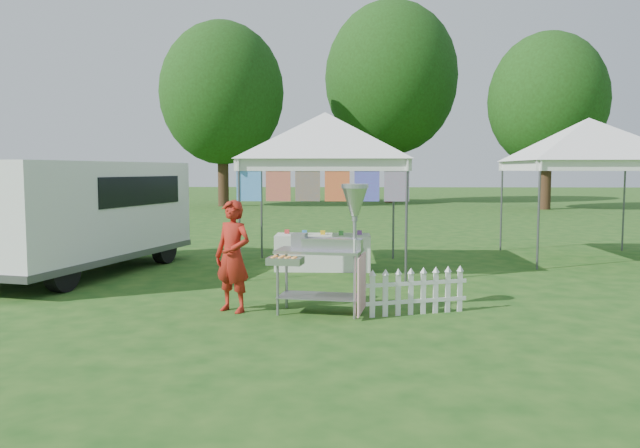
{
  "coord_description": "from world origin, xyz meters",
  "views": [
    {
      "loc": [
        0.39,
        -8.44,
        1.91
      ],
      "look_at": [
        0.01,
        0.86,
        1.1
      ],
      "focal_mm": 35.0,
      "sensor_mm": 36.0,
      "label": 1
    }
  ],
  "objects": [
    {
      "name": "ground",
      "position": [
        0.0,
        0.0,
        0.0
      ],
      "size": [
        120.0,
        120.0,
        0.0
      ],
      "primitive_type": "plane",
      "color": "#1A4914",
      "rests_on": "ground"
    },
    {
      "name": "display_table",
      "position": [
        -0.04,
        3.38,
        0.34
      ],
      "size": [
        1.8,
        0.7,
        0.68
      ],
      "primitive_type": "cube",
      "color": "white",
      "rests_on": "ground"
    },
    {
      "name": "tree_left",
      "position": [
        -6.0,
        24.0,
        5.83
      ],
      "size": [
        6.4,
        6.4,
        9.53
      ],
      "color": "#332212",
      "rests_on": "ground"
    },
    {
      "name": "canopy_main",
      "position": [
        0.0,
        3.49,
        2.99
      ],
      "size": [
        4.24,
        4.24,
        3.45
      ],
      "color": "#59595E",
      "rests_on": "ground"
    },
    {
      "name": "tree_right",
      "position": [
        10.0,
        22.0,
        5.18
      ],
      "size": [
        5.6,
        5.6,
        8.42
      ],
      "color": "#332212",
      "rests_on": "ground"
    },
    {
      "name": "tree_mid",
      "position": [
        3.0,
        28.0,
        7.14
      ],
      "size": [
        7.6,
        7.6,
        11.52
      ],
      "color": "#332212",
      "rests_on": "ground"
    },
    {
      "name": "donut_cart",
      "position": [
        0.22,
        -0.29,
        1.02
      ],
      "size": [
        1.34,
        0.83,
        1.73
      ],
      "rotation": [
        0.0,
        0.0,
        -0.16
      ],
      "color": "gray",
      "rests_on": "ground"
    },
    {
      "name": "vendor",
      "position": [
        -1.12,
        -0.2,
        0.75
      ],
      "size": [
        0.66,
        0.58,
        1.51
      ],
      "primitive_type": "imported",
      "rotation": [
        0.0,
        0.0,
        -0.5
      ],
      "color": "maroon",
      "rests_on": "ground"
    },
    {
      "name": "picket_fence",
      "position": [
        1.34,
        -0.28,
        0.29
      ],
      "size": [
        1.37,
        0.48,
        0.56
      ],
      "rotation": [
        0.0,
        0.0,
        0.32
      ],
      "color": "white",
      "rests_on": "ground"
    },
    {
      "name": "cargo_van",
      "position": [
        -4.48,
        2.87,
        1.11
      ],
      "size": [
        3.07,
        5.26,
        2.05
      ],
      "rotation": [
        0.0,
        0.0,
        -0.23
      ],
      "color": "white",
      "rests_on": "ground"
    },
    {
      "name": "canopy_right",
      "position": [
        5.5,
        5.0,
        2.99
      ],
      "size": [
        4.24,
        4.24,
        3.45
      ],
      "color": "#59595E",
      "rests_on": "ground"
    }
  ]
}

